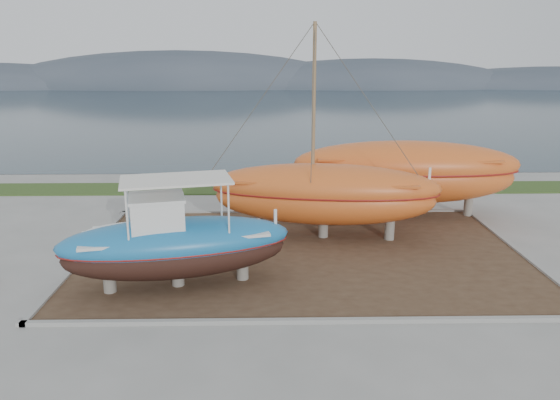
{
  "coord_description": "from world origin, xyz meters",
  "views": [
    {
      "loc": [
        -1.42,
        -17.58,
        8.18
      ],
      "look_at": [
        -1.01,
        4.0,
        2.37
      ],
      "focal_mm": 35.0,
      "sensor_mm": 36.0,
      "label": 1
    }
  ],
  "objects_px": {
    "white_dinghy": "(131,237)",
    "orange_sailboat": "(325,134)",
    "blue_caique": "(176,233)",
    "orange_bare_hull": "(405,179)"
  },
  "relations": [
    {
      "from": "blue_caique",
      "to": "orange_bare_hull",
      "type": "height_order",
      "value": "blue_caique"
    },
    {
      "from": "orange_sailboat",
      "to": "white_dinghy",
      "type": "bearing_deg",
      "value": -161.57
    },
    {
      "from": "orange_sailboat",
      "to": "orange_bare_hull",
      "type": "height_order",
      "value": "orange_sailboat"
    },
    {
      "from": "white_dinghy",
      "to": "orange_sailboat",
      "type": "relative_size",
      "value": 0.38
    },
    {
      "from": "orange_sailboat",
      "to": "orange_bare_hull",
      "type": "relative_size",
      "value": 0.9
    },
    {
      "from": "white_dinghy",
      "to": "orange_sailboat",
      "type": "height_order",
      "value": "orange_sailboat"
    },
    {
      "from": "orange_sailboat",
      "to": "orange_bare_hull",
      "type": "xyz_separation_m",
      "value": [
        4.53,
        3.5,
        -2.83
      ]
    },
    {
      "from": "blue_caique",
      "to": "white_dinghy",
      "type": "relative_size",
      "value": 2.1
    },
    {
      "from": "blue_caique",
      "to": "orange_sailboat",
      "type": "bearing_deg",
      "value": 29.52
    },
    {
      "from": "blue_caique",
      "to": "orange_sailboat",
      "type": "xyz_separation_m",
      "value": [
        5.77,
        5.28,
        2.73
      ]
    }
  ]
}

